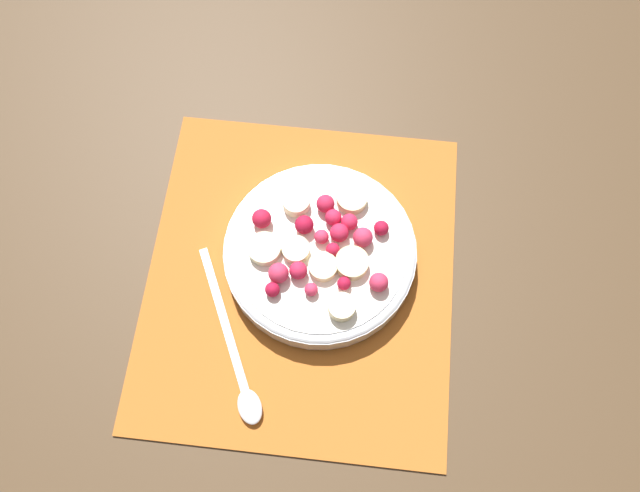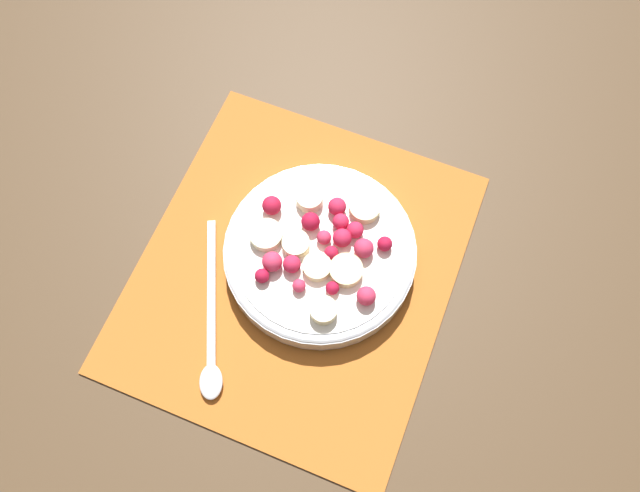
% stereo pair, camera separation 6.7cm
% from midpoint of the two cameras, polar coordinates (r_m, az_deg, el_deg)
% --- Properties ---
extents(ground_plane, '(3.00, 3.00, 0.00)m').
position_cam_midpoint_polar(ground_plane, '(0.70, 0.53, -2.65)').
color(ground_plane, '#4C3823').
extents(placemat, '(0.38, 0.34, 0.01)m').
position_cam_midpoint_polar(placemat, '(0.70, 0.53, -2.57)').
color(placemat, '#B26023').
rests_on(placemat, ground_plane).
extents(fruit_bowl, '(0.21, 0.21, 0.05)m').
position_cam_midpoint_polar(fruit_bowl, '(0.69, 2.78, -0.87)').
color(fruit_bowl, silver).
rests_on(fruit_bowl, placemat).
extents(spoon, '(0.19, 0.10, 0.01)m').
position_cam_midpoint_polar(spoon, '(0.68, -7.14, -8.80)').
color(spoon, silver).
rests_on(spoon, placemat).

